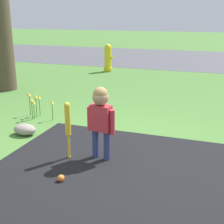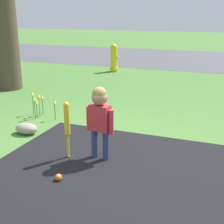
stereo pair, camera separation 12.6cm
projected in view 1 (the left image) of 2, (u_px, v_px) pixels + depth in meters
The scene contains 8 objects.
ground_plane at pixel (107, 160), 3.84m from camera, with size 60.00×60.00×0.00m, color #477533.
street_strip at pixel (191, 59), 12.47m from camera, with size 40.00×6.00×0.01m.
child at pixel (101, 113), 3.71m from camera, with size 0.37×0.19×0.91m.
baseball_bat at pixel (68, 122), 3.76m from camera, with size 0.07×0.07×0.72m.
sports_ball at pixel (61, 178), 3.34m from camera, with size 0.08×0.08×0.08m.
fire_hydrant at pixel (108, 58), 9.64m from camera, with size 0.30×0.26×0.85m.
flower_bed at pixel (37, 100), 5.31m from camera, with size 0.58×0.31×0.42m.
edging_rock at pixel (25, 130), 4.62m from camera, with size 0.35×0.24×0.16m.
Camera 1 is at (1.23, -3.26, 1.72)m, focal length 50.00 mm.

